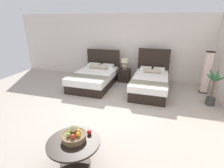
{
  "coord_description": "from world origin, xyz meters",
  "views": [
    {
      "loc": [
        1.32,
        -3.91,
        2.32
      ],
      "look_at": [
        0.02,
        0.49,
        0.59
      ],
      "focal_mm": 27.41,
      "sensor_mm": 36.0,
      "label": 1
    }
  ],
  "objects": [
    {
      "name": "loose_apple",
      "position": [
        0.23,
        -1.64,
        0.49
      ],
      "size": [
        0.08,
        0.08,
        0.08
      ],
      "color": "red",
      "rests_on": "coffee_table"
    },
    {
      "name": "nightstand",
      "position": [
        -0.05,
        2.46,
        0.25
      ],
      "size": [
        0.45,
        0.42,
        0.5
      ],
      "color": "black",
      "rests_on": "ground"
    },
    {
      "name": "bed_near_window",
      "position": [
        -1.01,
        1.71,
        0.3
      ],
      "size": [
        1.39,
        2.1,
        1.2
      ],
      "color": "black",
      "rests_on": "ground"
    },
    {
      "name": "fruit_bowl",
      "position": [
        0.04,
        -1.83,
        0.52
      ],
      "size": [
        0.42,
        0.42,
        0.23
      ],
      "color": "olive",
      "rests_on": "coffee_table"
    },
    {
      "name": "bed_near_corner",
      "position": [
        1.02,
        1.72,
        0.31
      ],
      "size": [
        1.18,
        2.11,
        1.32
      ],
      "color": "black",
      "rests_on": "ground"
    },
    {
      "name": "wall_back",
      "position": [
        0.0,
        3.06,
        1.28
      ],
      "size": [
        10.01,
        0.12,
        2.56
      ],
      "primitive_type": "cube",
      "color": "silver",
      "rests_on": "ground"
    },
    {
      "name": "ground_plane",
      "position": [
        0.0,
        0.0,
        -0.01
      ],
      "size": [
        10.01,
        9.73,
        0.02
      ],
      "primitive_type": "cube",
      "color": "#AC9F92"
    },
    {
      "name": "table_lamp",
      "position": [
        -0.05,
        2.48,
        0.74
      ],
      "size": [
        0.29,
        0.29,
        0.42
      ],
      "color": "tan",
      "rests_on": "nightstand"
    },
    {
      "name": "coffee_table",
      "position": [
        0.06,
        -1.89,
        0.33
      ],
      "size": [
        0.88,
        0.88,
        0.45
      ],
      "color": "black",
      "rests_on": "ground"
    },
    {
      "name": "floor_lamp_corner",
      "position": [
        2.77,
        2.11,
        0.7
      ],
      "size": [
        0.24,
        0.24,
        1.39
      ],
      "color": "black",
      "rests_on": "ground"
    },
    {
      "name": "potted_palm",
      "position": [
        2.79,
        1.18,
        0.36
      ],
      "size": [
        0.57,
        0.47,
        1.03
      ],
      "color": "#383A38",
      "rests_on": "ground"
    }
  ]
}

